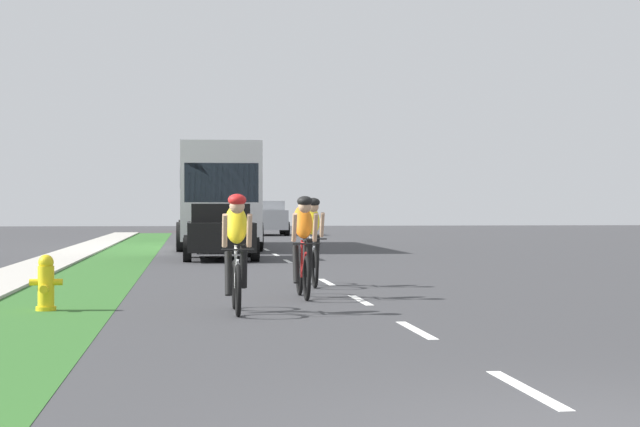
# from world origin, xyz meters

# --- Properties ---
(ground_plane) EXTENTS (120.00, 120.00, 0.00)m
(ground_plane) POSITION_xyz_m (0.00, 20.00, 0.00)
(ground_plane) COLOR #38383A
(grass_verge) EXTENTS (1.86, 70.00, 0.01)m
(grass_verge) POSITION_xyz_m (-4.50, 20.00, 0.00)
(grass_verge) COLOR #2D6026
(grass_verge) RESTS_ON ground_plane
(sidewalk_concrete) EXTENTS (1.35, 70.00, 0.10)m
(sidewalk_concrete) POSITION_xyz_m (-6.10, 20.00, 0.00)
(sidewalk_concrete) COLOR #B2ADA3
(sidewalk_concrete) RESTS_ON ground_plane
(lane_markings_center) EXTENTS (0.12, 53.80, 0.01)m
(lane_markings_center) POSITION_xyz_m (0.00, 24.00, 0.00)
(lane_markings_center) COLOR white
(lane_markings_center) RESTS_ON ground_plane
(fire_hydrant_yellow) EXTENTS (0.44, 0.38, 0.76)m
(fire_hydrant_yellow) POSITION_xyz_m (-4.50, 8.86, 0.37)
(fire_hydrant_yellow) COLOR yellow
(fire_hydrant_yellow) RESTS_ON ground_plane
(cyclist_lead) EXTENTS (0.42, 1.72, 1.58)m
(cyclist_lead) POSITION_xyz_m (-1.95, 8.23, 0.81)
(cyclist_lead) COLOR black
(cyclist_lead) RESTS_ON ground_plane
(cyclist_trailing) EXTENTS (0.42, 1.72, 1.58)m
(cyclist_trailing) POSITION_xyz_m (-0.82, 10.46, 0.81)
(cyclist_trailing) COLOR black
(cyclist_trailing) RESTS_ON ground_plane
(cyclist_distant) EXTENTS (0.42, 1.72, 1.58)m
(cyclist_distant) POSITION_xyz_m (-0.40, 12.97, 0.81)
(cyclist_distant) COLOR black
(cyclist_distant) RESTS_ON ground_plane
(sedan_black) EXTENTS (1.98, 4.30, 1.52)m
(sedan_black) POSITION_xyz_m (-1.75, 23.30, 0.77)
(sedan_black) COLOR black
(sedan_black) RESTS_ON ground_plane
(bus_white) EXTENTS (2.78, 11.60, 3.48)m
(bus_white) POSITION_xyz_m (-1.61, 32.33, 1.98)
(bus_white) COLOR silver
(bus_white) RESTS_ON ground_plane
(suv_silver) EXTENTS (2.15, 4.70, 1.79)m
(suv_silver) POSITION_xyz_m (1.43, 49.89, 0.95)
(suv_silver) COLOR #A5A8AD
(suv_silver) RESTS_ON ground_plane
(pickup_red) EXTENTS (2.22, 5.10, 1.64)m
(pickup_red) POSITION_xyz_m (-1.89, 59.52, 0.83)
(pickup_red) COLOR red
(pickup_red) RESTS_ON ground_plane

